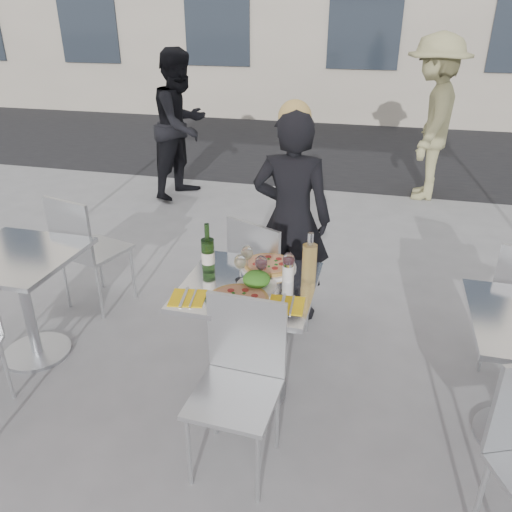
% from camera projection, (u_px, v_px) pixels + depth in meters
% --- Properties ---
extents(ground, '(80.00, 80.00, 0.00)m').
position_uv_depth(ground, '(250.00, 391.00, 3.06)').
color(ground, slate).
extents(street_asphalt, '(24.00, 5.00, 0.00)m').
position_uv_depth(street_asphalt, '(347.00, 147.00, 8.72)').
color(street_asphalt, black).
rests_on(street_asphalt, ground).
extents(main_table, '(0.72, 0.72, 0.75)m').
position_uv_depth(main_table, '(249.00, 316.00, 2.83)').
color(main_table, '#B7BABF').
rests_on(main_table, ground).
extents(side_table_left, '(0.72, 0.72, 0.75)m').
position_uv_depth(side_table_left, '(22.00, 284.00, 3.17)').
color(side_table_left, '#B7BABF').
rests_on(side_table_left, ground).
extents(chair_far, '(0.56, 0.57, 0.92)m').
position_uv_depth(chair_far, '(264.00, 271.00, 3.31)').
color(chair_far, silver).
rests_on(chair_far, ground).
extents(chair_near, '(0.42, 0.43, 0.88)m').
position_uv_depth(chair_near, '(240.00, 372.00, 2.41)').
color(chair_near, silver).
rests_on(chair_near, ground).
extents(side_chair_lfar, '(0.51, 0.52, 0.92)m').
position_uv_depth(side_chair_lfar, '(84.00, 244.00, 3.70)').
color(side_chair_lfar, silver).
rests_on(side_chair_lfar, ground).
extents(woman_diner, '(0.57, 0.37, 1.54)m').
position_uv_depth(woman_diner, '(291.00, 219.00, 3.54)').
color(woman_diner, black).
rests_on(woman_diner, ground).
extents(pedestrian_a, '(0.88, 1.00, 1.76)m').
position_uv_depth(pedestrian_a, '(181.00, 125.00, 6.03)').
color(pedestrian_a, black).
rests_on(pedestrian_a, ground).
extents(pedestrian_b, '(0.83, 1.31, 1.92)m').
position_uv_depth(pedestrian_b, '(431.00, 119.00, 5.94)').
color(pedestrian_b, tan).
rests_on(pedestrian_b, ground).
extents(pizza_near, '(0.32, 0.32, 0.02)m').
position_uv_depth(pizza_near, '(238.00, 300.00, 2.56)').
color(pizza_near, tan).
rests_on(pizza_near, main_table).
extents(pizza_far, '(0.32, 0.32, 0.03)m').
position_uv_depth(pizza_far, '(269.00, 265.00, 2.90)').
color(pizza_far, white).
rests_on(pizza_far, main_table).
extents(salad_plate, '(0.22, 0.22, 0.09)m').
position_uv_depth(salad_plate, '(257.00, 280.00, 2.69)').
color(salad_plate, white).
rests_on(salad_plate, main_table).
extents(wine_bottle, '(0.07, 0.07, 0.29)m').
position_uv_depth(wine_bottle, '(208.00, 254.00, 2.82)').
color(wine_bottle, '#2C5520').
rests_on(wine_bottle, main_table).
extents(carafe, '(0.08, 0.08, 0.29)m').
position_uv_depth(carafe, '(309.00, 262.00, 2.71)').
color(carafe, '#DAB45D').
rests_on(carafe, main_table).
extents(sugar_shaker, '(0.06, 0.06, 0.11)m').
position_uv_depth(sugar_shaker, '(288.00, 272.00, 2.75)').
color(sugar_shaker, white).
rests_on(sugar_shaker, main_table).
extents(wineglass_white_a, '(0.07, 0.07, 0.16)m').
position_uv_depth(wineglass_white_a, '(240.00, 263.00, 2.73)').
color(wineglass_white_a, white).
rests_on(wineglass_white_a, main_table).
extents(wineglass_white_b, '(0.07, 0.07, 0.16)m').
position_uv_depth(wineglass_white_b, '(247.00, 254.00, 2.83)').
color(wineglass_white_b, white).
rests_on(wineglass_white_b, main_table).
extents(wineglass_red_a, '(0.07, 0.07, 0.16)m').
position_uv_depth(wineglass_red_a, '(261.00, 264.00, 2.71)').
color(wineglass_red_a, white).
rests_on(wineglass_red_a, main_table).
extents(wineglass_red_b, '(0.07, 0.07, 0.16)m').
position_uv_depth(wineglass_red_b, '(289.00, 261.00, 2.75)').
color(wineglass_red_b, white).
rests_on(wineglass_red_b, main_table).
extents(napkin_left, '(0.21, 0.21, 0.01)m').
position_uv_depth(napkin_left, '(188.00, 298.00, 2.60)').
color(napkin_left, yellow).
rests_on(napkin_left, main_table).
extents(napkin_right, '(0.19, 0.20, 0.01)m').
position_uv_depth(napkin_right, '(286.00, 304.00, 2.53)').
color(napkin_right, yellow).
rests_on(napkin_right, main_table).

